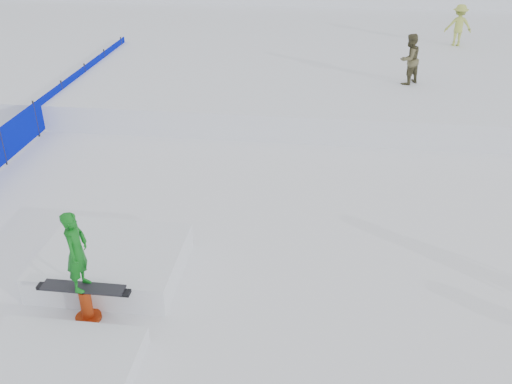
# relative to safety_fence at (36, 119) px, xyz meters

# --- Properties ---
(ground) EXTENTS (120.00, 120.00, 0.00)m
(ground) POSITION_rel_safety_fence_xyz_m (6.50, -6.60, -0.55)
(ground) COLOR white
(snow_midrise) EXTENTS (50.00, 18.00, 0.80)m
(snow_midrise) POSITION_rel_safety_fence_xyz_m (6.50, 9.40, -0.15)
(snow_midrise) COLOR white
(snow_midrise) RESTS_ON ground
(safety_fence) EXTENTS (0.05, 16.00, 1.10)m
(safety_fence) POSITION_rel_safety_fence_xyz_m (0.00, 0.00, 0.00)
(safety_fence) COLOR #000BA9
(safety_fence) RESTS_ON ground
(walker_olive) EXTENTS (0.99, 0.98, 1.61)m
(walker_olive) POSITION_rel_safety_fence_xyz_m (10.89, 3.88, 1.06)
(walker_olive) COLOR brown
(walker_olive) RESTS_ON snow_midrise
(walker_ygreen) EXTENTS (1.04, 0.60, 1.60)m
(walker_ygreen) POSITION_rel_safety_fence_xyz_m (13.38, 9.13, 1.05)
(walker_ygreen) COLOR #B3C24D
(walker_ygreen) RESTS_ON snow_midrise
(jib_rail_feature) EXTENTS (2.60, 4.40, 2.11)m
(jib_rail_feature) POSITION_rel_safety_fence_xyz_m (4.46, -6.89, -0.25)
(jib_rail_feature) COLOR white
(jib_rail_feature) RESTS_ON ground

